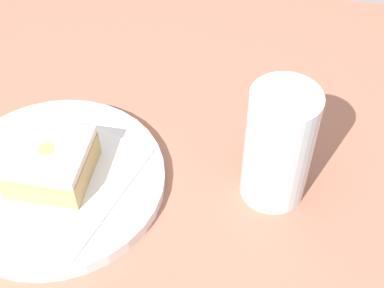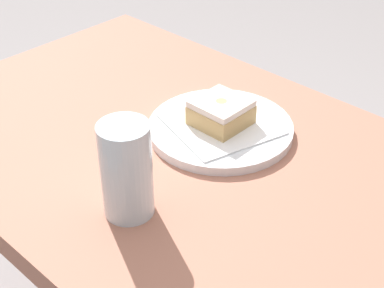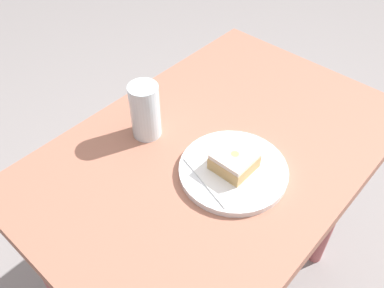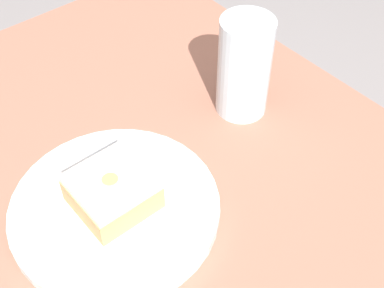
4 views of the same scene
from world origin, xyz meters
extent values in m
cube|color=#A76A54|center=(0.00, 0.00, 0.75)|extent=(0.90, 0.60, 0.04)
cylinder|color=#B35C5E|center=(-0.40, 0.21, 0.37)|extent=(0.05, 0.05, 0.73)
cylinder|color=white|center=(-0.04, -0.08, 0.78)|extent=(0.24, 0.24, 0.02)
cube|color=white|center=(-0.04, -0.08, 0.79)|extent=(0.19, 0.19, 0.00)
cube|color=tan|center=(-0.04, -0.08, 0.81)|extent=(0.08, 0.08, 0.03)
cube|color=beige|center=(-0.04, -0.08, 0.83)|extent=(0.08, 0.08, 0.01)
cylinder|color=tan|center=(-0.04, -0.08, 0.83)|extent=(0.02, 0.02, 0.00)
cylinder|color=silver|center=(-0.08, 0.15, 0.84)|extent=(0.07, 0.07, 0.14)
camera|label=1|loc=(0.31, 0.14, 1.26)|focal=52.95mm
camera|label=2|loc=(-0.55, 0.53, 1.30)|focal=54.32mm
camera|label=3|loc=(-0.53, -0.40, 1.45)|focal=38.27mm
camera|label=4|loc=(0.28, -0.23, 1.26)|focal=48.67mm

